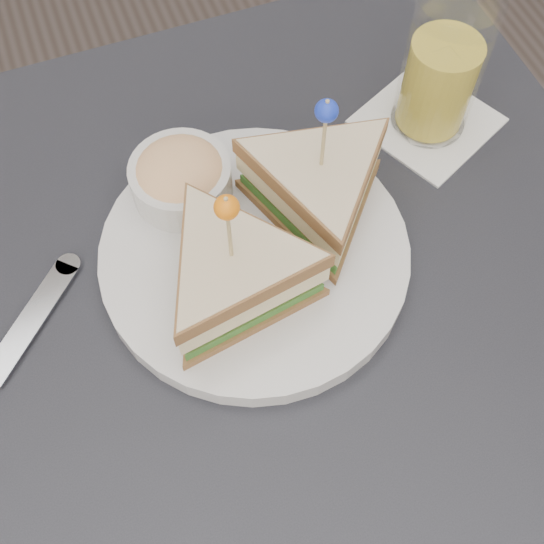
% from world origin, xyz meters
% --- Properties ---
extents(ground_plane, '(3.50, 3.50, 0.00)m').
position_xyz_m(ground_plane, '(0.00, 0.00, 0.00)').
color(ground_plane, '#3F3833').
extents(table, '(0.80, 0.80, 0.75)m').
position_xyz_m(table, '(0.00, 0.00, 0.67)').
color(table, black).
rests_on(table, ground).
extents(plate_meal, '(0.39, 0.39, 0.18)m').
position_xyz_m(plate_meal, '(0.02, 0.06, 0.80)').
color(plate_meal, silver).
rests_on(plate_meal, table).
extents(drink_set, '(0.17, 0.17, 0.17)m').
position_xyz_m(drink_set, '(0.25, 0.15, 0.82)').
color(drink_set, white).
rests_on(drink_set, table).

